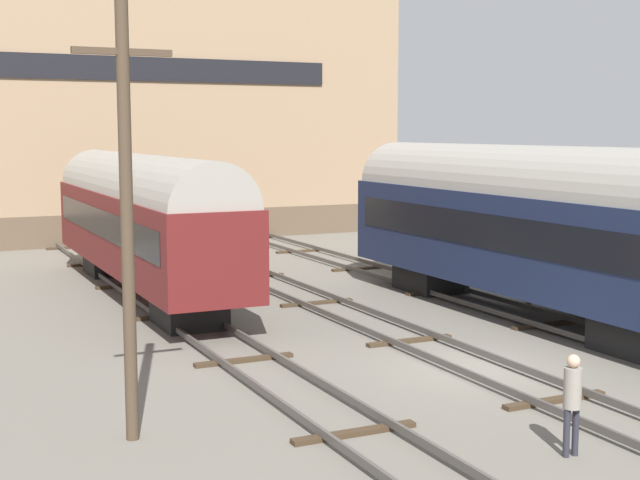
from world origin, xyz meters
TOP-DOWN VIEW (x-y plane):
  - ground_plane at (0.00, 0.00)m, footprint 200.00×200.00m
  - track_left at (-4.83, 0.00)m, footprint 2.60×60.00m
  - track_middle at (0.00, 0.00)m, footprint 2.60×60.00m
  - track_right at (4.83, 0.00)m, footprint 2.60×60.00m
  - train_car_maroon at (-4.83, 13.05)m, footprint 2.90×16.49m
  - train_car_navy at (4.83, 4.44)m, footprint 3.07×15.85m
  - bench at (7.57, 3.19)m, footprint 1.40×0.40m
  - person_worker at (-1.86, -5.62)m, footprint 0.32×0.32m
  - utility_pole at (-8.71, -1.40)m, footprint 1.80×0.24m
  - warehouse_building at (-2.42, 32.51)m, footprint 32.54×10.13m

SIDE VIEW (x-z plane):
  - ground_plane at x=0.00m, z-range 0.00..0.00m
  - track_left at x=-4.83m, z-range 0.01..0.27m
  - track_middle at x=0.00m, z-range 0.01..0.27m
  - track_right at x=4.83m, z-range 0.01..0.27m
  - person_worker at x=-1.86m, z-range 0.20..2.06m
  - bench at x=7.57m, z-range 1.16..2.07m
  - train_car_maroon at x=-4.83m, z-range 0.35..5.33m
  - train_car_navy at x=4.83m, z-range 0.36..5.70m
  - utility_pole at x=-8.71m, z-range 0.16..8.32m
  - warehouse_building at x=-2.42m, z-range 0.00..16.13m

